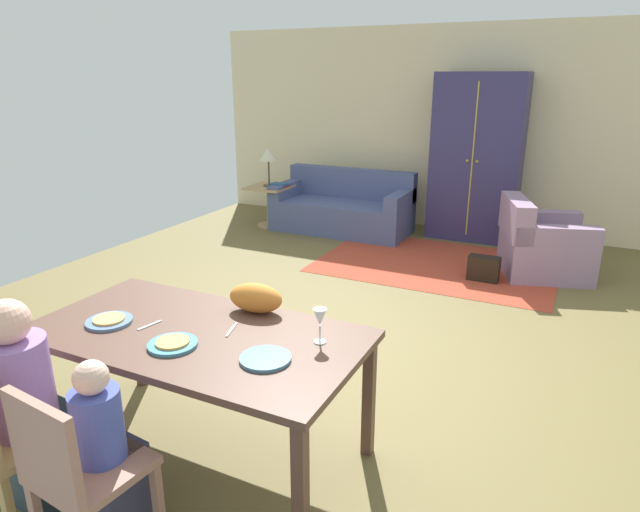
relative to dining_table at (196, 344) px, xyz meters
The scene contains 24 objects.
ground_plane 2.28m from the dining_table, 83.31° to the left, with size 7.45×6.63×0.02m, color brown.
back_wall 5.57m from the dining_table, 87.38° to the left, with size 7.45×0.10×2.70m, color beige.
dining_table is the anchor object (origin of this frame).
plate_near_man 0.52m from the dining_table, 166.39° to the right, with size 0.25×0.25×0.02m, color slate.
pizza_near_man 0.52m from the dining_table, 166.39° to the right, with size 0.17×0.17×0.01m, color #E4A051.
plate_near_child 0.20m from the dining_table, 90.00° to the right, with size 0.25×0.25×0.02m, color teal.
pizza_near_child 0.20m from the dining_table, 90.00° to the right, with size 0.17×0.17×0.01m, color gold.
plate_near_woman 0.51m from the dining_table, 11.41° to the right, with size 0.25×0.25×0.02m, color teal.
wine_glass 0.70m from the dining_table, 15.51° to the left, with size 0.07×0.07×0.19m.
fork 0.28m from the dining_table, 169.52° to the right, with size 0.02×0.15×0.01m, color silver.
knife 0.20m from the dining_table, 31.66° to the left, with size 0.01×0.17×0.01m, color silver.
person_man 0.83m from the dining_table, 127.18° to the right, with size 0.30×0.41×1.11m.
dining_chair_child 0.85m from the dining_table, 90.60° to the right, with size 0.46×0.46×0.87m.
person_child 0.70m from the dining_table, 89.72° to the right, with size 0.22×0.30×0.92m.
cat 0.42m from the dining_table, 67.62° to the left, with size 0.32×0.16×0.17m, color orange.
area_rug 3.91m from the dining_table, 84.76° to the left, with size 2.60×1.80×0.01m, color #A93C28.
couch 4.86m from the dining_table, 104.31° to the left, with size 1.85×0.86×0.82m.
armchair 4.28m from the dining_table, 70.52° to the left, with size 1.08×1.08×0.82m.
armoire 5.16m from the dining_table, 84.80° to the left, with size 1.10×0.59×2.10m.
side_table 4.97m from the dining_table, 116.58° to the left, with size 0.56×0.56×0.58m.
table_lamp 4.97m from the dining_table, 116.58° to the left, with size 0.26×0.26×0.54m.
book_lower 4.91m from the dining_table, 114.71° to the left, with size 0.22×0.16×0.03m, color maroon.
book_upper 4.87m from the dining_table, 114.86° to the left, with size 0.22×0.16×0.03m, color #255283.
handbag 3.70m from the dining_table, 75.37° to the left, with size 0.32×0.16×0.26m, color black.
Camera 1 is at (1.50, -3.52, 2.06)m, focal length 30.76 mm.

